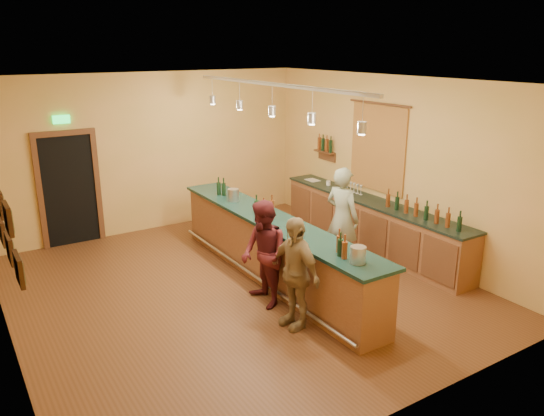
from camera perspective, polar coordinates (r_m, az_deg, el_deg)
floor at (r=8.52m, az=-3.70°, el=-8.58°), size 7.00×7.00×0.00m
ceiling at (r=7.70m, az=-4.17°, el=13.42°), size 6.50×7.00×0.02m
wall_back at (r=11.09m, az=-12.68°, el=5.83°), size 6.50×0.02×3.20m
wall_front at (r=5.32m, az=14.61°, el=-6.61°), size 6.50×0.02×3.20m
wall_right at (r=9.89m, az=12.89°, el=4.47°), size 0.02×7.00×3.20m
doorway at (r=10.73m, az=-21.00°, el=2.13°), size 1.15×0.09×2.48m
tapestry at (r=10.10m, az=11.30°, el=6.29°), size 0.03×1.40×1.60m
bottle_shelf at (r=11.21m, az=5.73°, el=6.63°), size 0.17×0.55×0.54m
picture_grid at (r=6.27m, az=-27.03°, el=-0.93°), size 0.06×2.20×0.70m
back_counter at (r=10.11m, az=10.63°, el=-1.66°), size 0.60×4.55×1.27m
tasting_bar at (r=8.58m, az=0.01°, el=-3.95°), size 0.73×5.10×1.38m
pendant_track at (r=8.04m, az=0.01°, el=12.06°), size 0.11×4.60×0.50m
bartender at (r=9.05m, az=7.55°, el=-1.10°), size 0.56×0.72×1.77m
customer_a at (r=7.69m, az=-0.88°, el=-5.02°), size 0.67×0.82×1.59m
customer_b at (r=7.14m, az=2.46°, el=-6.95°), size 0.46×0.94×1.56m
bar_stool at (r=10.11m, az=-0.78°, el=-0.53°), size 0.37×0.37×0.77m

